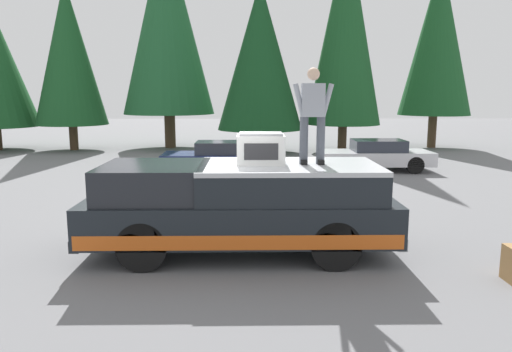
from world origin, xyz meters
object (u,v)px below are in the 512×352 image
object	(u,v)px
pickup_truck	(240,207)
compressor_unit	(261,149)
parked_car_silver	(376,155)
person_on_truck_bed	(313,113)
parked_car_navy	(221,158)

from	to	relation	value
pickup_truck	compressor_unit	bearing A→B (deg)	-84.82
parked_car_silver	pickup_truck	bearing A→B (deg)	152.48
person_on_truck_bed	compressor_unit	bearing A→B (deg)	89.91
compressor_unit	person_on_truck_bed	world-z (taller)	person_on_truck_bed
parked_car_navy	compressor_unit	bearing A→B (deg)	-172.15
pickup_truck	person_on_truck_bed	xyz separation A→B (m)	(0.03, -1.29, 1.68)
pickup_truck	parked_car_navy	world-z (taller)	pickup_truck
compressor_unit	parked_car_silver	size ratio (longest dim) A/B	0.20
pickup_truck	parked_car_navy	bearing A→B (deg)	5.47
compressor_unit	person_on_truck_bed	distance (m)	1.11
pickup_truck	parked_car_silver	bearing A→B (deg)	-27.52
pickup_truck	parked_car_silver	size ratio (longest dim) A/B	1.35
pickup_truck	person_on_truck_bed	bearing A→B (deg)	-88.58
parked_car_silver	person_on_truck_bed	bearing A→B (deg)	158.90
person_on_truck_bed	parked_car_silver	xyz separation A→B (m)	(9.41, -3.63, -1.97)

